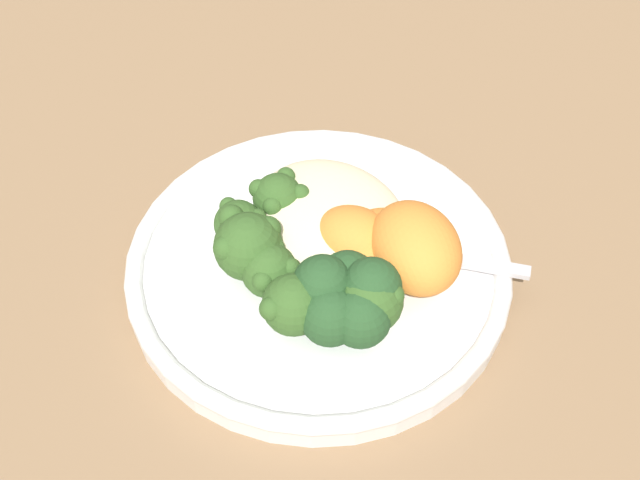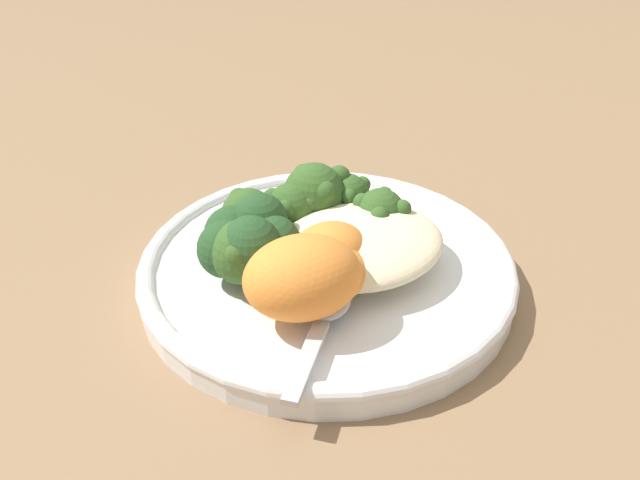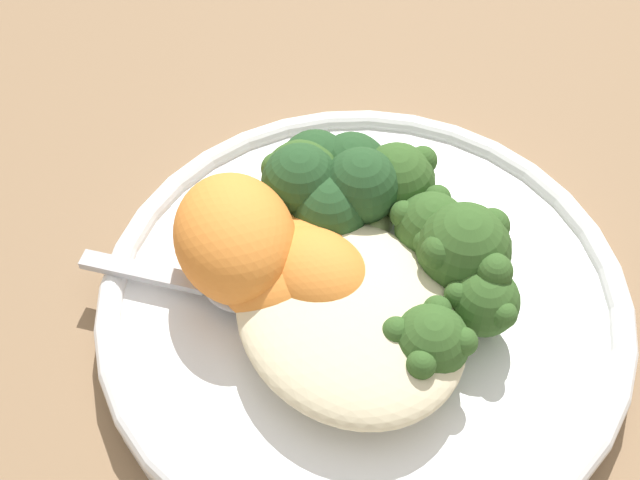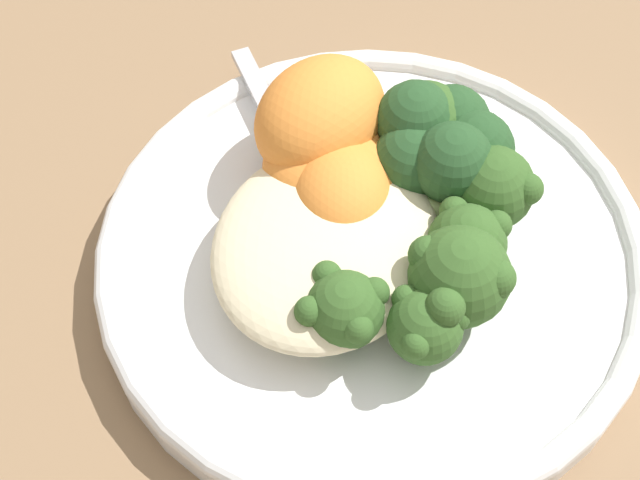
{
  "view_description": "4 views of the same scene",
  "coord_description": "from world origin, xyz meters",
  "px_view_note": "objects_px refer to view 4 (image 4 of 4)",
  "views": [
    {
      "loc": [
        0.33,
        -0.2,
        0.46
      ],
      "look_at": [
        0.02,
        -0.01,
        0.04
      ],
      "focal_mm": 50.0,
      "sensor_mm": 36.0,
      "label": 1
    },
    {
      "loc": [
        0.19,
        0.29,
        0.25
      ],
      "look_at": [
        0.02,
        -0.0,
        0.04
      ],
      "focal_mm": 35.0,
      "sensor_mm": 36.0,
      "label": 2
    },
    {
      "loc": [
        -0.18,
        0.13,
        0.36
      ],
      "look_at": [
        0.03,
        0.01,
        0.05
      ],
      "focal_mm": 50.0,
      "sensor_mm": 36.0,
      "label": 3
    },
    {
      "loc": [
        -0.24,
        -0.09,
        0.41
      ],
      "look_at": [
        -0.0,
        0.01,
        0.04
      ],
      "focal_mm": 60.0,
      "sensor_mm": 36.0,
      "label": 4
    }
  ],
  "objects_px": {
    "sweet_potato_chunk_1": "(332,172)",
    "sweet_potato_chunk_2": "(330,148)",
    "broccoli_stalk_3": "(447,242)",
    "broccoli_stalk_4": "(463,195)",
    "broccoli_stalk_2": "(438,277)",
    "sweet_potato_chunk_0": "(341,191)",
    "broccoli_stalk_0": "(341,300)",
    "broccoli_stalk_1": "(387,294)",
    "sweet_potato_chunk_3": "(320,117)",
    "quinoa_mound": "(328,238)",
    "broccoli_stalk_5": "(409,140)",
    "kale_tuft": "(441,143)",
    "spoon": "(288,146)",
    "plate": "(373,260)"
  },
  "relations": [
    {
      "from": "kale_tuft",
      "to": "spoon",
      "type": "distance_m",
      "value": 0.07
    },
    {
      "from": "quinoa_mound",
      "to": "broccoli_stalk_0",
      "type": "relative_size",
      "value": 1.57
    },
    {
      "from": "broccoli_stalk_3",
      "to": "broccoli_stalk_4",
      "type": "relative_size",
      "value": 0.96
    },
    {
      "from": "quinoa_mound",
      "to": "sweet_potato_chunk_2",
      "type": "bearing_deg",
      "value": 21.52
    },
    {
      "from": "broccoli_stalk_0",
      "to": "broccoli_stalk_3",
      "type": "relative_size",
      "value": 0.74
    },
    {
      "from": "broccoli_stalk_5",
      "to": "sweet_potato_chunk_2",
      "type": "distance_m",
      "value": 0.04
    },
    {
      "from": "broccoli_stalk_1",
      "to": "quinoa_mound",
      "type": "bearing_deg",
      "value": -178.75
    },
    {
      "from": "sweet_potato_chunk_3",
      "to": "kale_tuft",
      "type": "bearing_deg",
      "value": -81.76
    },
    {
      "from": "broccoli_stalk_0",
      "to": "sweet_potato_chunk_1",
      "type": "relative_size",
      "value": 1.13
    },
    {
      "from": "broccoli_stalk_3",
      "to": "broccoli_stalk_5",
      "type": "distance_m",
      "value": 0.06
    },
    {
      "from": "broccoli_stalk_2",
      "to": "spoon",
      "type": "xyz_separation_m",
      "value": [
        0.05,
        0.09,
        -0.02
      ]
    },
    {
      "from": "spoon",
      "to": "sweet_potato_chunk_1",
      "type": "bearing_deg",
      "value": -162.29
    },
    {
      "from": "broccoli_stalk_1",
      "to": "broccoli_stalk_3",
      "type": "distance_m",
      "value": 0.04
    },
    {
      "from": "plate",
      "to": "sweet_potato_chunk_2",
      "type": "relative_size",
      "value": 4.7
    },
    {
      "from": "broccoli_stalk_2",
      "to": "sweet_potato_chunk_1",
      "type": "bearing_deg",
      "value": 159.23
    },
    {
      "from": "sweet_potato_chunk_3",
      "to": "broccoli_stalk_2",
      "type": "bearing_deg",
      "value": -127.38
    },
    {
      "from": "sweet_potato_chunk_3",
      "to": "quinoa_mound",
      "type": "bearing_deg",
      "value": -154.18
    },
    {
      "from": "broccoli_stalk_5",
      "to": "sweet_potato_chunk_2",
      "type": "relative_size",
      "value": 1.8
    },
    {
      "from": "broccoli_stalk_5",
      "to": "sweet_potato_chunk_2",
      "type": "xyz_separation_m",
      "value": [
        -0.02,
        0.03,
        -0.0
      ]
    },
    {
      "from": "broccoli_stalk_0",
      "to": "sweet_potato_chunk_2",
      "type": "bearing_deg",
      "value": 167.52
    },
    {
      "from": "spoon",
      "to": "sweet_potato_chunk_0",
      "type": "bearing_deg",
      "value": -167.95
    },
    {
      "from": "broccoli_stalk_1",
      "to": "broccoli_stalk_5",
      "type": "xyz_separation_m",
      "value": [
        0.08,
        0.02,
        0.0
      ]
    },
    {
      "from": "broccoli_stalk_1",
      "to": "sweet_potato_chunk_3",
      "type": "relative_size",
      "value": 1.52
    },
    {
      "from": "quinoa_mound",
      "to": "broccoli_stalk_1",
      "type": "bearing_deg",
      "value": -116.51
    },
    {
      "from": "quinoa_mound",
      "to": "sweet_potato_chunk_2",
      "type": "relative_size",
      "value": 2.12
    },
    {
      "from": "plate",
      "to": "sweet_potato_chunk_1",
      "type": "distance_m",
      "value": 0.04
    },
    {
      "from": "broccoli_stalk_2",
      "to": "spoon",
      "type": "relative_size",
      "value": 1.3
    },
    {
      "from": "broccoli_stalk_0",
      "to": "quinoa_mound",
      "type": "bearing_deg",
      "value": 173.44
    },
    {
      "from": "broccoli_stalk_1",
      "to": "sweet_potato_chunk_1",
      "type": "distance_m",
      "value": 0.07
    },
    {
      "from": "kale_tuft",
      "to": "spoon",
      "type": "bearing_deg",
      "value": 102.04
    },
    {
      "from": "sweet_potato_chunk_3",
      "to": "broccoli_stalk_4",
      "type": "bearing_deg",
      "value": -99.49
    },
    {
      "from": "plate",
      "to": "broccoli_stalk_2",
      "type": "height_order",
      "value": "broccoli_stalk_2"
    },
    {
      "from": "broccoli_stalk_1",
      "to": "kale_tuft",
      "type": "distance_m",
      "value": 0.08
    },
    {
      "from": "broccoli_stalk_2",
      "to": "broccoli_stalk_4",
      "type": "bearing_deg",
      "value": 105.04
    },
    {
      "from": "quinoa_mound",
      "to": "spoon",
      "type": "bearing_deg",
      "value": 39.95
    },
    {
      "from": "sweet_potato_chunk_1",
      "to": "sweet_potato_chunk_3",
      "type": "height_order",
      "value": "sweet_potato_chunk_3"
    },
    {
      "from": "broccoli_stalk_1",
      "to": "broccoli_stalk_4",
      "type": "xyz_separation_m",
      "value": [
        0.06,
        -0.01,
        0.0
      ]
    },
    {
      "from": "broccoli_stalk_1",
      "to": "sweet_potato_chunk_3",
      "type": "height_order",
      "value": "sweet_potato_chunk_3"
    },
    {
      "from": "broccoli_stalk_2",
      "to": "sweet_potato_chunk_0",
      "type": "height_order",
      "value": "broccoli_stalk_2"
    },
    {
      "from": "plate",
      "to": "broccoli_stalk_2",
      "type": "xyz_separation_m",
      "value": [
        -0.02,
        -0.03,
        0.03
      ]
    },
    {
      "from": "sweet_potato_chunk_1",
      "to": "sweet_potato_chunk_2",
      "type": "distance_m",
      "value": 0.01
    },
    {
      "from": "broccoli_stalk_4",
      "to": "broccoli_stalk_5",
      "type": "relative_size",
      "value": 1.06
    },
    {
      "from": "broccoli_stalk_0",
      "to": "sweet_potato_chunk_2",
      "type": "relative_size",
      "value": 1.35
    },
    {
      "from": "spoon",
      "to": "kale_tuft",
      "type": "bearing_deg",
      "value": -122.57
    },
    {
      "from": "sweet_potato_chunk_1",
      "to": "quinoa_mound",
      "type": "bearing_deg",
      "value": -160.35
    },
    {
      "from": "kale_tuft",
      "to": "broccoli_stalk_0",
      "type": "bearing_deg",
      "value": 172.3
    },
    {
      "from": "broccoli_stalk_0",
      "to": "kale_tuft",
      "type": "height_order",
      "value": "kale_tuft"
    },
    {
      "from": "broccoli_stalk_3",
      "to": "broccoli_stalk_4",
      "type": "height_order",
      "value": "broccoli_stalk_4"
    },
    {
      "from": "quinoa_mound",
      "to": "sweet_potato_chunk_1",
      "type": "height_order",
      "value": "sweet_potato_chunk_1"
    },
    {
      "from": "quinoa_mound",
      "to": "broccoli_stalk_2",
      "type": "relative_size",
      "value": 1.08
    }
  ]
}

